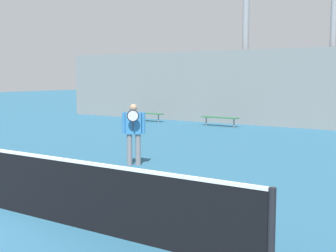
% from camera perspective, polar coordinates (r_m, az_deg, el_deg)
% --- Properties ---
extents(ground_plane, '(100.00, 100.00, 0.00)m').
position_cam_1_polar(ground_plane, '(9.01, -19.62, -9.43)').
color(ground_plane, '#285B7A').
extents(tennis_net, '(10.24, 0.09, 1.07)m').
position_cam_1_polar(tennis_net, '(8.88, -19.74, -6.04)').
color(tennis_net, black).
rests_on(tennis_net, ground_plane).
extents(tennis_player, '(0.56, 0.53, 1.63)m').
position_cam_1_polar(tennis_player, '(12.35, -4.21, -0.54)').
color(tennis_player, slate).
rests_on(tennis_player, ground_plane).
extents(bench_courtside_near, '(1.82, 0.40, 0.43)m').
position_cam_1_polar(bench_courtside_near, '(21.99, 6.34, 0.99)').
color(bench_courtside_near, '#28663D').
rests_on(bench_courtside_near, ground_plane).
extents(bench_courtside_far, '(2.17, 0.40, 0.43)m').
position_cam_1_polar(bench_courtside_far, '(24.34, -2.84, 1.53)').
color(bench_courtside_far, '#28663D').
rests_on(bench_courtside_far, ground_plane).
extents(light_pole_far_right, '(0.90, 0.60, 8.73)m').
position_cam_1_polar(light_pole_far_right, '(23.72, 9.47, 12.19)').
color(light_pole_far_right, '#939399').
rests_on(light_pole_far_right, ground_plane).
extents(back_fence, '(27.49, 0.06, 3.60)m').
position_cam_1_polar(back_fence, '(21.87, 15.33, 4.47)').
color(back_fence, gray).
rests_on(back_fence, ground_plane).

